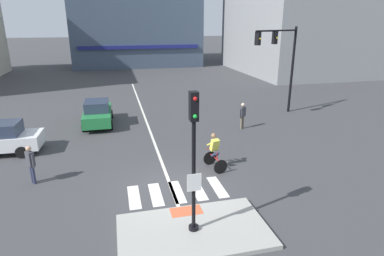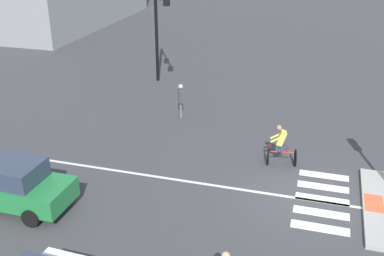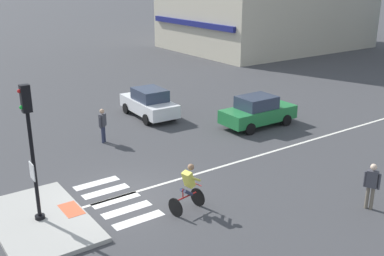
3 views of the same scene
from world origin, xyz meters
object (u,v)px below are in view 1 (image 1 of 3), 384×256
at_px(signal_pole, 194,151).
at_px(pedestrian_at_curb_left, 31,162).
at_px(cyclist, 215,151).
at_px(traffic_light_mast, 282,55).
at_px(car_green_westbound_far, 98,113).
at_px(pedestrian_waiting_far_side, 243,114).

height_order(signal_pole, pedestrian_at_curb_left, signal_pole).
bearing_deg(pedestrian_at_curb_left, cyclist, -3.30).
bearing_deg(traffic_light_mast, car_green_westbound_far, 176.99).
xyz_separation_m(signal_pole, cyclist, (2.09, 4.42, -1.97)).
xyz_separation_m(car_green_westbound_far, pedestrian_at_curb_left, (-2.39, -7.73, 0.17)).
distance_m(signal_pole, pedestrian_waiting_far_side, 11.24).
xyz_separation_m(signal_pole, car_green_westbound_far, (-3.30, 12.60, -2.03)).
bearing_deg(car_green_westbound_far, traffic_light_mast, -3.01).
bearing_deg(cyclist, car_green_westbound_far, 123.42).
bearing_deg(pedestrian_at_curb_left, traffic_light_mast, 25.27).
bearing_deg(signal_pole, pedestrian_at_curb_left, 139.45).
bearing_deg(pedestrian_waiting_far_side, cyclist, -123.95).
relative_size(traffic_light_mast, car_green_westbound_far, 1.50).
distance_m(traffic_light_mast, cyclist, 10.95).
height_order(car_green_westbound_far, pedestrian_at_curb_left, pedestrian_at_curb_left).
xyz_separation_m(pedestrian_at_curb_left, pedestrian_waiting_far_side, (11.26, 4.72, 0.00)).
distance_m(cyclist, pedestrian_at_curb_left, 7.80).
xyz_separation_m(traffic_light_mast, pedestrian_waiting_far_side, (-3.71, -2.35, -3.30)).
xyz_separation_m(cyclist, pedestrian_at_curb_left, (-7.78, 0.45, 0.11)).
distance_m(traffic_light_mast, pedestrian_at_curb_left, 16.88).
relative_size(signal_pole, pedestrian_at_curb_left, 2.67).
height_order(car_green_westbound_far, pedestrian_waiting_far_side, pedestrian_waiting_far_side).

